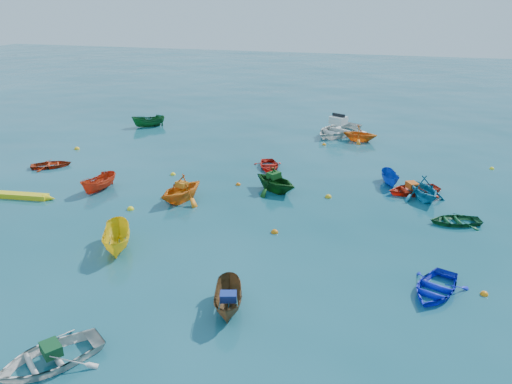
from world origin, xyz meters
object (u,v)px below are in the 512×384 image
(dinghy_white_near, at_px, (50,363))
(kayak_yellow, at_px, (23,198))
(motorboat_white, at_px, (337,135))
(dinghy_blue_se, at_px, (434,292))

(dinghy_white_near, xyz_separation_m, kayak_yellow, (-10.23, 11.03, 0.00))
(kayak_yellow, bearing_deg, motorboat_white, -46.06)
(motorboat_white, bearing_deg, dinghy_white_near, -73.35)
(kayak_yellow, xyz_separation_m, motorboat_white, (15.11, 18.56, 0.00))
(motorboat_white, bearing_deg, kayak_yellow, -103.13)
(kayak_yellow, bearing_deg, dinghy_blue_se, -106.07)
(dinghy_blue_se, height_order, kayak_yellow, dinghy_blue_se)
(dinghy_white_near, bearing_deg, kayak_yellow, 168.45)
(motorboat_white, bearing_deg, dinghy_blue_se, -47.15)
(kayak_yellow, relative_size, motorboat_white, 0.73)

